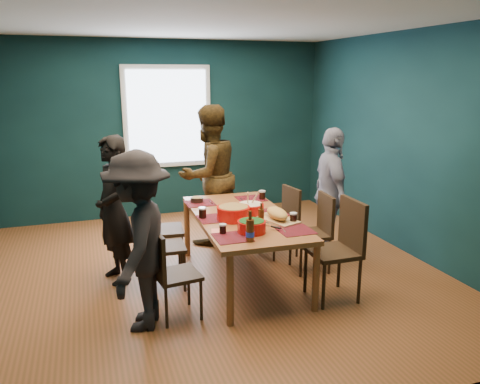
{
  "coord_description": "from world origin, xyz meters",
  "views": [
    {
      "loc": [
        -1.26,
        -4.75,
        2.17
      ],
      "look_at": [
        0.24,
        -0.3,
        0.99
      ],
      "focal_mm": 35.0,
      "sensor_mm": 36.0,
      "label": 1
    }
  ],
  "objects_px": {
    "person_right": "(331,193)",
    "bowl_dumpling": "(250,209)",
    "chair_left_far": "(155,223)",
    "bowl_salad": "(233,213)",
    "chair_right_mid": "(317,226)",
    "chair_left_mid": "(156,240)",
    "chair_left_near": "(168,268)",
    "bowl_herbs": "(252,226)",
    "person_far_left": "(114,210)",
    "chair_right_near": "(342,242)",
    "person_near_left": "(139,241)",
    "cutting_board": "(277,215)",
    "person_back": "(209,175)",
    "dining_table": "(243,222)",
    "chair_right_far": "(285,216)"
  },
  "relations": [
    {
      "from": "person_right",
      "to": "bowl_dumpling",
      "type": "height_order",
      "value": "person_right"
    },
    {
      "from": "chair_left_far",
      "to": "bowl_salad",
      "type": "height_order",
      "value": "chair_left_far"
    },
    {
      "from": "chair_left_far",
      "to": "chair_right_mid",
      "type": "distance_m",
      "value": 1.83
    },
    {
      "from": "chair_left_mid",
      "to": "chair_right_mid",
      "type": "relative_size",
      "value": 1.03
    },
    {
      "from": "chair_left_mid",
      "to": "chair_left_near",
      "type": "distance_m",
      "value": 0.68
    },
    {
      "from": "chair_left_far",
      "to": "bowl_dumpling",
      "type": "relative_size",
      "value": 3.32
    },
    {
      "from": "bowl_herbs",
      "to": "person_far_left",
      "type": "bearing_deg",
      "value": 141.01
    },
    {
      "from": "chair_left_far",
      "to": "bowl_salad",
      "type": "relative_size",
      "value": 2.81
    },
    {
      "from": "chair_right_near",
      "to": "person_near_left",
      "type": "distance_m",
      "value": 1.96
    },
    {
      "from": "chair_right_near",
      "to": "person_near_left",
      "type": "relative_size",
      "value": 0.64
    },
    {
      "from": "person_far_left",
      "to": "cutting_board",
      "type": "distance_m",
      "value": 1.72
    },
    {
      "from": "chair_left_near",
      "to": "person_right",
      "type": "distance_m",
      "value": 2.36
    },
    {
      "from": "person_near_left",
      "to": "person_right",
      "type": "bearing_deg",
      "value": 132.4
    },
    {
      "from": "person_back",
      "to": "bowl_herbs",
      "type": "xyz_separation_m",
      "value": [
        -0.07,
        -1.82,
        -0.12
      ]
    },
    {
      "from": "bowl_salad",
      "to": "cutting_board",
      "type": "bearing_deg",
      "value": -21.83
    },
    {
      "from": "dining_table",
      "to": "chair_left_near",
      "type": "distance_m",
      "value": 1.09
    },
    {
      "from": "chair_right_near",
      "to": "bowl_herbs",
      "type": "bearing_deg",
      "value": 170.52
    },
    {
      "from": "person_far_left",
      "to": "bowl_herbs",
      "type": "xyz_separation_m",
      "value": [
        1.19,
        -0.97,
        -0.0
      ]
    },
    {
      "from": "chair_left_mid",
      "to": "person_near_left",
      "type": "height_order",
      "value": "person_near_left"
    },
    {
      "from": "chair_right_mid",
      "to": "chair_right_near",
      "type": "relative_size",
      "value": 0.88
    },
    {
      "from": "chair_left_far",
      "to": "chair_left_mid",
      "type": "distance_m",
      "value": 0.47
    },
    {
      "from": "chair_left_near",
      "to": "bowl_salad",
      "type": "bearing_deg",
      "value": 24.54
    },
    {
      "from": "bowl_dumpling",
      "to": "chair_right_near",
      "type": "bearing_deg",
      "value": -45.42
    },
    {
      "from": "chair_right_mid",
      "to": "person_right",
      "type": "distance_m",
      "value": 0.57
    },
    {
      "from": "dining_table",
      "to": "person_near_left",
      "type": "xyz_separation_m",
      "value": [
        -1.16,
        -0.62,
        0.13
      ]
    },
    {
      "from": "chair_left_near",
      "to": "person_back",
      "type": "xyz_separation_m",
      "value": [
        0.88,
        1.86,
        0.42
      ]
    },
    {
      "from": "person_right",
      "to": "bowl_dumpling",
      "type": "relative_size",
      "value": 5.45
    },
    {
      "from": "chair_left_mid",
      "to": "bowl_herbs",
      "type": "xyz_separation_m",
      "value": [
        0.81,
        -0.64,
        0.26
      ]
    },
    {
      "from": "bowl_salad",
      "to": "chair_left_mid",
      "type": "bearing_deg",
      "value": 165.57
    },
    {
      "from": "chair_right_mid",
      "to": "bowl_dumpling",
      "type": "height_order",
      "value": "bowl_dumpling"
    },
    {
      "from": "chair_right_far",
      "to": "bowl_dumpling",
      "type": "relative_size",
      "value": 2.91
    },
    {
      "from": "chair_left_mid",
      "to": "chair_right_far",
      "type": "height_order",
      "value": "chair_left_mid"
    },
    {
      "from": "chair_left_far",
      "to": "chair_left_near",
      "type": "relative_size",
      "value": 1.14
    },
    {
      "from": "dining_table",
      "to": "chair_right_far",
      "type": "relative_size",
      "value": 2.31
    },
    {
      "from": "chair_left_far",
      "to": "chair_right_near",
      "type": "height_order",
      "value": "chair_right_near"
    },
    {
      "from": "person_near_left",
      "to": "bowl_herbs",
      "type": "bearing_deg",
      "value": 114.71
    },
    {
      "from": "dining_table",
      "to": "bowl_dumpling",
      "type": "height_order",
      "value": "bowl_dumpling"
    },
    {
      "from": "chair_left_mid",
      "to": "person_far_left",
      "type": "xyz_separation_m",
      "value": [
        -0.38,
        0.33,
        0.26
      ]
    },
    {
      "from": "chair_right_near",
      "to": "bowl_herbs",
      "type": "xyz_separation_m",
      "value": [
        -0.89,
        0.15,
        0.21
      ]
    },
    {
      "from": "chair_right_mid",
      "to": "bowl_herbs",
      "type": "height_order",
      "value": "chair_right_mid"
    },
    {
      "from": "chair_right_near",
      "to": "person_far_left",
      "type": "bearing_deg",
      "value": 152.04
    },
    {
      "from": "chair_right_far",
      "to": "chair_right_near",
      "type": "bearing_deg",
      "value": -95.87
    },
    {
      "from": "chair_right_near",
      "to": "bowl_dumpling",
      "type": "height_order",
      "value": "chair_right_near"
    },
    {
      "from": "chair_right_mid",
      "to": "bowl_herbs",
      "type": "distance_m",
      "value": 1.16
    },
    {
      "from": "person_far_left",
      "to": "person_right",
      "type": "xyz_separation_m",
      "value": [
        2.54,
        -0.08,
        -0.0
      ]
    },
    {
      "from": "person_far_left",
      "to": "dining_table",
      "type": "bearing_deg",
      "value": 55.72
    },
    {
      "from": "person_back",
      "to": "person_right",
      "type": "xyz_separation_m",
      "value": [
        1.27,
        -0.93,
        -0.12
      ]
    },
    {
      "from": "chair_right_near",
      "to": "bowl_dumpling",
      "type": "xyz_separation_m",
      "value": [
        -0.7,
        0.71,
        0.21
      ]
    },
    {
      "from": "bowl_salad",
      "to": "bowl_dumpling",
      "type": "relative_size",
      "value": 1.18
    },
    {
      "from": "chair_left_mid",
      "to": "chair_right_near",
      "type": "height_order",
      "value": "chair_right_near"
    }
  ]
}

